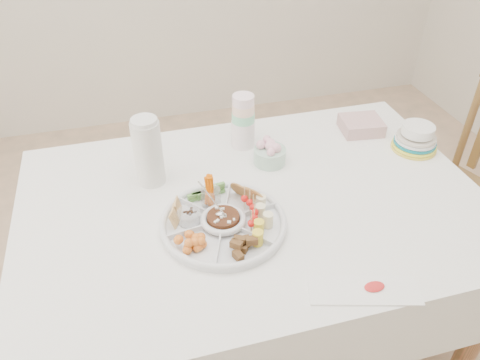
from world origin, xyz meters
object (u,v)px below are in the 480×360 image
object	(u,v)px
dining_table	(253,278)
plate_stack	(416,137)
party_tray	(223,221)
thermos	(148,151)
chair	(466,190)

from	to	relation	value
dining_table	plate_stack	world-z (taller)	plate_stack
party_tray	plate_stack	xyz separation A→B (m)	(0.80, 0.23, 0.03)
dining_table	thermos	distance (m)	0.62
chair	thermos	xyz separation A→B (m)	(-1.31, 0.06, 0.40)
chair	party_tray	world-z (taller)	chair
thermos	dining_table	bearing A→B (deg)	-32.26
party_tray	thermos	world-z (taller)	thermos
dining_table	thermos	xyz separation A→B (m)	(-0.31, 0.20, 0.50)
dining_table	plate_stack	distance (m)	0.81
plate_stack	chair	bearing A→B (deg)	0.48
chair	dining_table	bearing A→B (deg)	169.46
party_tray	plate_stack	world-z (taller)	plate_stack
dining_table	plate_stack	bearing A→B (deg)	11.47
dining_table	chair	xyz separation A→B (m)	(1.00, 0.14, 0.11)
chair	party_tray	distance (m)	1.19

